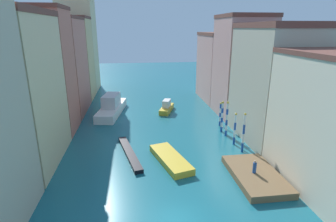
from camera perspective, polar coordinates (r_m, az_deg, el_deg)
The scene contains 20 objects.
ground_plane at distance 44.41m, azimuth -3.35°, elevation -1.91°, with size 154.00×154.00×0.00m, color #196070.
building_left_1 at distance 32.33m, azimuth -30.02°, elevation 3.69°, with size 7.74×12.02×16.52m.
building_left_2 at distance 41.22m, azimuth -25.21°, elevation 7.51°, with size 7.74×7.15×17.47m.
building_left_3 at distance 50.42m, azimuth -22.00°, elevation 8.84°, with size 7.74×11.53×16.49m.
building_left_4 at distance 60.41m, azimuth -19.69°, elevation 10.51°, with size 7.74×8.54×16.93m.
building_left_5 at distance 68.61m, azimuth -18.46°, elevation 13.45°, with size 7.74×8.70×21.97m.
building_right_1 at distance 37.78m, azimuth 21.61°, elevation 5.51°, with size 7.74×12.00×15.30m.
building_right_2 at distance 47.34m, azimuth 15.42°, elevation 9.15°, with size 7.74×9.06×16.75m.
building_right_3 at distance 57.36m, azimuth 11.25°, elevation 9.27°, with size 7.74×12.09×13.79m.
waterfront_dock at distance 29.17m, azimuth 18.16°, elevation -12.89°, with size 4.47×7.92×0.70m.
person_on_dock at distance 28.56m, azimuth 18.03°, elevation -11.31°, with size 0.36×0.36×1.37m.
mooring_pole_0 at distance 33.50m, azimuth 15.87°, elevation -4.44°, with size 0.29×0.29×5.03m.
mooring_pole_1 at distance 35.53m, azimuth 14.10°, elevation -3.66°, with size 0.30×0.30×4.32m.
mooring_pole_2 at distance 37.99m, azimuth 12.46°, elevation -1.58°, with size 0.33×0.33×5.03m.
mooring_pole_3 at distance 39.52m, azimuth 11.48°, elevation -1.09°, with size 0.36×0.36×4.61m.
mooring_pole_4 at distance 42.03m, azimuth 11.09°, elevation -0.57°, with size 0.30×0.30×3.77m.
vaporetto_white at distance 48.26m, azimuth -11.97°, elevation 0.86°, with size 4.97×12.10×3.48m.
gondola_black at distance 32.77m, azimuth -8.22°, elevation -8.89°, with size 3.02×9.45×0.46m.
motorboat_0 at distance 48.72m, azimuth -0.29°, elevation 0.80°, with size 3.40×5.88×2.14m.
motorboat_1 at distance 30.77m, azimuth 0.52°, elevation -10.22°, with size 4.32×7.79×0.75m.
Camera 1 is at (-2.90, -17.35, 14.60)m, focal length 28.52 mm.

